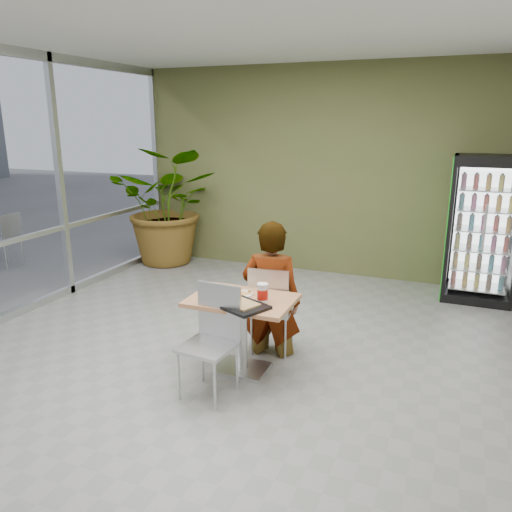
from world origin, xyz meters
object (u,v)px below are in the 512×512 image
at_px(chair_far, 270,303).
at_px(beverage_fridge, 483,230).
at_px(cafeteria_tray, 240,305).
at_px(seated_woman, 271,302).
at_px(dining_table, 242,319).
at_px(chair_near, 214,331).
at_px(soda_cup, 263,293).
at_px(potted_plant, 170,206).

bearing_deg(chair_far, beverage_fridge, -134.05).
bearing_deg(cafeteria_tray, seated_woman, 87.82).
distance_m(dining_table, cafeteria_tray, 0.32).
relative_size(chair_near, cafeteria_tray, 2.08).
xyz_separation_m(soda_cup, potted_plant, (-2.89, 3.12, 0.14)).
relative_size(seated_woman, beverage_fridge, 0.88).
height_order(chair_far, chair_near, chair_near).
relative_size(beverage_fridge, potted_plant, 0.99).
distance_m(chair_near, seated_woman, 0.95).
xyz_separation_m(dining_table, soda_cup, (0.22, -0.03, 0.30)).
distance_m(cafeteria_tray, potted_plant, 4.31).
bearing_deg(chair_far, seated_woman, -83.79).
xyz_separation_m(chair_far, soda_cup, (0.10, -0.49, 0.28)).
xyz_separation_m(soda_cup, beverage_fridge, (1.92, 3.09, 0.13)).
height_order(dining_table, soda_cup, soda_cup).
relative_size(chair_far, seated_woman, 0.55).
xyz_separation_m(chair_near, seated_woman, (0.20, 0.93, -0.02)).
xyz_separation_m(chair_far, cafeteria_tray, (-0.04, -0.67, 0.21)).
distance_m(chair_far, chair_near, 0.90).
bearing_deg(dining_table, chair_far, 75.86).
bearing_deg(beverage_fridge, dining_table, -124.57).
bearing_deg(cafeteria_tray, chair_near, -128.84).
bearing_deg(potted_plant, chair_near, -53.67).
xyz_separation_m(chair_far, seated_woman, (-0.01, 0.05, 0.00)).
distance_m(chair_far, potted_plant, 3.86).
xyz_separation_m(chair_near, potted_plant, (-2.58, 3.51, 0.41)).
xyz_separation_m(dining_table, potted_plant, (-2.67, 3.09, 0.44)).
bearing_deg(cafeteria_tray, chair_far, 86.76).
relative_size(soda_cup, cafeteria_tray, 0.38).
distance_m(dining_table, seated_woman, 0.52).
distance_m(dining_table, beverage_fridge, 3.76).
relative_size(dining_table, seated_woman, 0.57).
bearing_deg(beverage_fridge, seated_woman, -128.17).
height_order(chair_near, beverage_fridge, beverage_fridge).
bearing_deg(chair_far, cafeteria_tray, 80.59).
bearing_deg(beverage_fridge, potted_plant, -179.97).
xyz_separation_m(dining_table, chair_far, (0.12, 0.46, 0.02)).
distance_m(chair_near, beverage_fridge, 4.15).
relative_size(cafeteria_tray, potted_plant, 0.24).
distance_m(seated_woman, cafeteria_tray, 0.75).
distance_m(dining_table, potted_plant, 4.11).
bearing_deg(potted_plant, beverage_fridge, -0.36).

